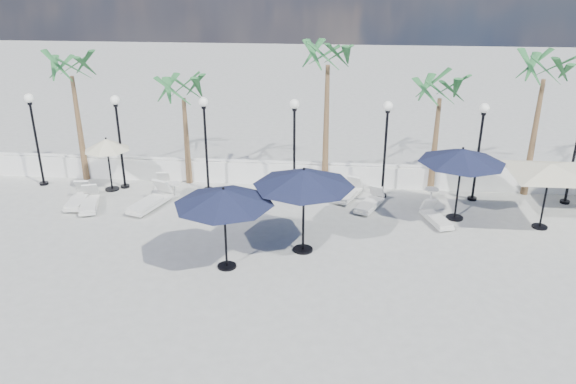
# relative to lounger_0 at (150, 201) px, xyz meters

# --- Properties ---
(ground) EXTENTS (100.00, 100.00, 0.00)m
(ground) POSITION_rel_lounger_0_xyz_m (5.28, -4.57, -0.27)
(ground) COLOR gray
(ground) RESTS_ON ground
(balustrade) EXTENTS (26.00, 0.30, 1.01)m
(balustrade) POSITION_rel_lounger_0_xyz_m (5.28, 2.93, 0.20)
(balustrade) COLOR white
(balustrade) RESTS_ON ground
(lamppost_0) EXTENTS (0.36, 0.36, 3.84)m
(lamppost_0) POSITION_rel_lounger_0_xyz_m (-5.22, 1.93, 2.22)
(lamppost_0) COLOR black
(lamppost_0) RESTS_ON ground
(lamppost_1) EXTENTS (0.36, 0.36, 3.84)m
(lamppost_1) POSITION_rel_lounger_0_xyz_m (-1.72, 1.93, 2.22)
(lamppost_1) COLOR black
(lamppost_1) RESTS_ON ground
(lamppost_2) EXTENTS (0.36, 0.36, 3.84)m
(lamppost_2) POSITION_rel_lounger_0_xyz_m (1.78, 1.93, 2.22)
(lamppost_2) COLOR black
(lamppost_2) RESTS_ON ground
(lamppost_3) EXTENTS (0.36, 0.36, 3.84)m
(lamppost_3) POSITION_rel_lounger_0_xyz_m (5.28, 1.93, 2.22)
(lamppost_3) COLOR black
(lamppost_3) RESTS_ON ground
(lamppost_4) EXTENTS (0.36, 0.36, 3.84)m
(lamppost_4) POSITION_rel_lounger_0_xyz_m (8.78, 1.93, 2.22)
(lamppost_4) COLOR black
(lamppost_4) RESTS_ON ground
(lamppost_5) EXTENTS (0.36, 0.36, 3.84)m
(lamppost_5) POSITION_rel_lounger_0_xyz_m (12.28, 1.93, 2.22)
(lamppost_5) COLOR black
(lamppost_5) RESTS_ON ground
(palm_0) EXTENTS (2.60, 2.60, 5.50)m
(palm_0) POSITION_rel_lounger_0_xyz_m (-3.72, 2.73, 4.27)
(palm_0) COLOR brown
(palm_0) RESTS_ON ground
(palm_1) EXTENTS (2.60, 2.60, 4.70)m
(palm_1) POSITION_rel_lounger_0_xyz_m (0.78, 2.73, 3.49)
(palm_1) COLOR brown
(palm_1) RESTS_ON ground
(palm_2) EXTENTS (2.60, 2.60, 6.10)m
(palm_2) POSITION_rel_lounger_0_xyz_m (6.48, 2.73, 4.85)
(palm_2) COLOR brown
(palm_2) RESTS_ON ground
(palm_3) EXTENTS (2.60, 2.60, 4.90)m
(palm_3) POSITION_rel_lounger_0_xyz_m (10.78, 2.73, 3.68)
(palm_3) COLOR brown
(palm_3) RESTS_ON ground
(palm_4) EXTENTS (2.60, 2.60, 5.70)m
(palm_4) POSITION_rel_lounger_0_xyz_m (14.48, 2.73, 4.46)
(palm_4) COLOR brown
(palm_4) RESTS_ON ground
(lounger_0) EXTENTS (1.32, 2.24, 0.80)m
(lounger_0) POSITION_rel_lounger_0_xyz_m (0.00, 0.00, 0.00)
(lounger_0) COLOR silver
(lounger_0) RESTS_ON ground
(lounger_1) EXTENTS (1.10, 1.90, 0.68)m
(lounger_1) POSITION_rel_lounger_0_xyz_m (-2.29, -0.26, -0.04)
(lounger_1) COLOR silver
(lounger_1) RESTS_ON ground
(lounger_2) EXTENTS (0.81, 1.89, 0.69)m
(lounger_2) POSITION_rel_lounger_0_xyz_m (-2.85, 0.05, -0.04)
(lounger_2) COLOR silver
(lounger_2) RESTS_ON ground
(lounger_3) EXTENTS (0.78, 1.70, 0.61)m
(lounger_3) POSITION_rel_lounger_0_xyz_m (-0.05, 1.54, -0.06)
(lounger_3) COLOR silver
(lounger_3) RESTS_ON ground
(lounger_4) EXTENTS (1.23, 1.83, 0.66)m
(lounger_4) POSITION_rel_lounger_0_xyz_m (8.24, 0.70, -0.05)
(lounger_4) COLOR silver
(lounger_4) RESTS_ON ground
(lounger_5) EXTENTS (1.19, 1.85, 0.66)m
(lounger_5) POSITION_rel_lounger_0_xyz_m (7.44, 1.61, -0.05)
(lounger_5) COLOR silver
(lounger_5) RESTS_ON ground
(lounger_6) EXTENTS (1.05, 1.76, 0.63)m
(lounger_6) POSITION_rel_lounger_0_xyz_m (10.55, -0.36, -0.06)
(lounger_6) COLOR silver
(lounger_6) RESTS_ON ground
(side_table_1) EXTENTS (0.54, 0.54, 0.53)m
(side_table_1) POSITION_rel_lounger_0_xyz_m (0.57, 1.28, 0.05)
(side_table_1) COLOR silver
(side_table_1) RESTS_ON ground
(side_table_2) EXTENTS (0.53, 0.53, 0.52)m
(side_table_2) POSITION_rel_lounger_0_xyz_m (10.64, 1.63, 0.04)
(side_table_2) COLOR silver
(side_table_2) RESTS_ON ground
(parasol_navy_left) EXTENTS (2.99, 2.99, 2.64)m
(parasol_navy_left) POSITION_rel_lounger_0_xyz_m (3.72, -4.10, 2.06)
(parasol_navy_left) COLOR black
(parasol_navy_left) RESTS_ON ground
(parasol_navy_mid) EXTENTS (3.18, 3.18, 2.85)m
(parasol_navy_mid) POSITION_rel_lounger_0_xyz_m (5.96, -2.83, 2.23)
(parasol_navy_mid) COLOR black
(parasol_navy_mid) RESTS_ON ground
(parasol_navy_right) EXTENTS (3.04, 3.04, 2.73)m
(parasol_navy_right) POSITION_rel_lounger_0_xyz_m (11.28, 0.10, 2.13)
(parasol_navy_right) COLOR black
(parasol_navy_right) RESTS_ON ground
(parasol_cream_sq_a) EXTENTS (5.21, 5.21, 2.56)m
(parasol_cream_sq_a) POSITION_rel_lounger_0_xyz_m (14.12, -0.39, 2.10)
(parasol_cream_sq_a) COLOR black
(parasol_cream_sq_a) RESTS_ON ground
(parasol_cream_small) EXTENTS (1.81, 1.81, 2.23)m
(parasol_cream_small) POSITION_rel_lounger_0_xyz_m (-2.16, 1.63, 1.64)
(parasol_cream_small) COLOR black
(parasol_cream_small) RESTS_ON ground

